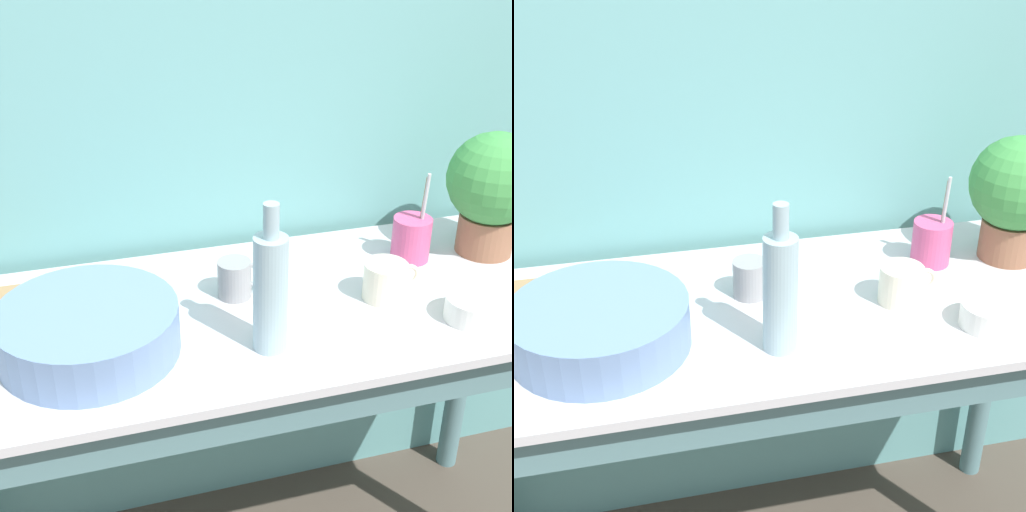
% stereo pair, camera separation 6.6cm
% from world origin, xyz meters
% --- Properties ---
extents(wall_back, '(6.00, 0.05, 2.40)m').
position_xyz_m(wall_back, '(0.00, 0.63, 1.20)').
color(wall_back, '#609E9E').
rests_on(wall_back, ground_plane).
extents(counter_table, '(1.48, 0.58, 0.84)m').
position_xyz_m(counter_table, '(0.00, 0.26, 0.67)').
color(counter_table, slate).
rests_on(counter_table, ground_plane).
extents(potted_plant, '(0.21, 0.21, 0.29)m').
position_xyz_m(potted_plant, '(0.59, 0.38, 1.00)').
color(potted_plant, '#8C5B42').
rests_on(potted_plant, counter_table).
extents(bowl_wash_large, '(0.34, 0.34, 0.09)m').
position_xyz_m(bowl_wash_large, '(-0.34, 0.23, 0.88)').
color(bowl_wash_large, '#6684B2').
rests_on(bowl_wash_large, counter_table).
extents(bottle_tall, '(0.06, 0.06, 0.30)m').
position_xyz_m(bottle_tall, '(-0.01, 0.15, 0.96)').
color(bottle_tall, '#93B2BC').
rests_on(bottle_tall, counter_table).
extents(mug_grey, '(0.10, 0.07, 0.08)m').
position_xyz_m(mug_grey, '(-0.03, 0.35, 0.88)').
color(mug_grey, gray).
rests_on(mug_grey, counter_table).
extents(mug_cream, '(0.12, 0.09, 0.08)m').
position_xyz_m(mug_cream, '(0.27, 0.25, 0.88)').
color(mug_cream, beige).
rests_on(mug_cream, counter_table).
extents(bowl_small_enamel_white, '(0.11, 0.11, 0.05)m').
position_xyz_m(bowl_small_enamel_white, '(0.41, 0.13, 0.86)').
color(bowl_small_enamel_white, silver).
rests_on(bowl_small_enamel_white, counter_table).
extents(utensil_cup, '(0.09, 0.09, 0.22)m').
position_xyz_m(utensil_cup, '(0.40, 0.40, 0.89)').
color(utensil_cup, '#CC4C7F').
rests_on(utensil_cup, counter_table).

